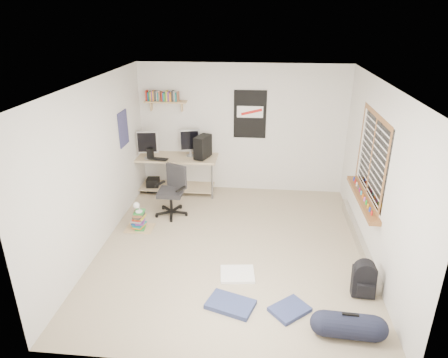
# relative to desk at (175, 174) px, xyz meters

# --- Properties ---
(floor) EXTENTS (4.00, 4.50, 0.01)m
(floor) POSITION_rel_desk_xyz_m (1.31, -2.00, -0.37)
(floor) COLOR gray
(floor) RESTS_ON ground
(ceiling) EXTENTS (4.00, 4.50, 0.01)m
(ceiling) POSITION_rel_desk_xyz_m (1.31, -2.00, 2.14)
(ceiling) COLOR white
(ceiling) RESTS_ON ground
(back_wall) EXTENTS (4.00, 0.01, 2.50)m
(back_wall) POSITION_rel_desk_xyz_m (1.31, 0.25, 0.89)
(back_wall) COLOR silver
(back_wall) RESTS_ON ground
(left_wall) EXTENTS (0.01, 4.50, 2.50)m
(left_wall) POSITION_rel_desk_xyz_m (-0.69, -2.00, 0.89)
(left_wall) COLOR silver
(left_wall) RESTS_ON ground
(right_wall) EXTENTS (0.01, 4.50, 2.50)m
(right_wall) POSITION_rel_desk_xyz_m (3.32, -2.00, 0.89)
(right_wall) COLOR silver
(right_wall) RESTS_ON ground
(desk) EXTENTS (1.83, 1.11, 0.78)m
(desk) POSITION_rel_desk_xyz_m (0.00, 0.00, 0.00)
(desk) COLOR tan
(desk) RESTS_ON floor
(monitor_left) EXTENTS (0.40, 0.16, 0.42)m
(monitor_left) POSITION_rel_desk_xyz_m (-0.44, -0.23, 0.62)
(monitor_left) COLOR #A4A4A9
(monitor_left) RESTS_ON desk
(monitor_right) EXTENTS (0.38, 0.20, 0.41)m
(monitor_right) POSITION_rel_desk_xyz_m (0.34, 0.00, 0.62)
(monitor_right) COLOR #B1B2B7
(monitor_right) RESTS_ON desk
(pc_tower) EXTENTS (0.32, 0.45, 0.42)m
(pc_tower) POSITION_rel_desk_xyz_m (0.60, -0.12, 0.62)
(pc_tower) COLOR black
(pc_tower) RESTS_ON desk
(keyboard) EXTENTS (0.38, 0.18, 0.02)m
(keyboard) POSITION_rel_desk_xyz_m (-0.23, -0.31, 0.42)
(keyboard) COLOR black
(keyboard) RESTS_ON desk
(speaker_left) EXTENTS (0.12, 0.12, 0.20)m
(speaker_left) POSITION_rel_desk_xyz_m (-0.39, -0.27, 0.51)
(speaker_left) COLOR black
(speaker_left) RESTS_ON desk
(speaker_right) EXTENTS (0.12, 0.12, 0.18)m
(speaker_right) POSITION_rel_desk_xyz_m (0.60, -0.04, 0.50)
(speaker_right) COLOR black
(speaker_right) RESTS_ON desk
(office_chair) EXTENTS (0.78, 0.78, 0.90)m
(office_chair) POSITION_rel_desk_xyz_m (0.15, -1.02, 0.12)
(office_chair) COLOR #232325
(office_chair) RESTS_ON floor
(wall_shelf) EXTENTS (0.80, 0.22, 0.24)m
(wall_shelf) POSITION_rel_desk_xyz_m (-0.14, 0.14, 1.42)
(wall_shelf) COLOR tan
(wall_shelf) RESTS_ON back_wall
(poster_back_wall) EXTENTS (0.62, 0.03, 0.92)m
(poster_back_wall) POSITION_rel_desk_xyz_m (1.46, 0.23, 1.19)
(poster_back_wall) COLOR black
(poster_back_wall) RESTS_ON back_wall
(poster_left_wall) EXTENTS (0.02, 0.42, 0.60)m
(poster_left_wall) POSITION_rel_desk_xyz_m (-0.67, -0.80, 1.14)
(poster_left_wall) COLOR navy
(poster_left_wall) RESTS_ON left_wall
(window) EXTENTS (0.10, 1.50, 1.26)m
(window) POSITION_rel_desk_xyz_m (3.26, -1.70, 1.08)
(window) COLOR brown
(window) RESTS_ON right_wall
(baseboard_heater) EXTENTS (0.08, 2.50, 0.18)m
(baseboard_heater) POSITION_rel_desk_xyz_m (3.27, -1.70, -0.28)
(baseboard_heater) COLOR #B7B2A8
(baseboard_heater) RESTS_ON floor
(backpack) EXTENTS (0.30, 0.25, 0.38)m
(backpack) POSITION_rel_desk_xyz_m (3.06, -2.94, -0.16)
(backpack) COLOR black
(backpack) RESTS_ON floor
(duffel_bag) EXTENTS (0.31, 0.31, 0.57)m
(duffel_bag) POSITION_rel_desk_xyz_m (2.75, -3.69, -0.22)
(duffel_bag) COLOR black
(duffel_bag) RESTS_ON floor
(tshirt) EXTENTS (0.50, 0.44, 0.04)m
(tshirt) POSITION_rel_desk_xyz_m (1.44, -2.70, -0.34)
(tshirt) COLOR white
(tshirt) RESTS_ON floor
(jeans_a) EXTENTS (0.65, 0.52, 0.06)m
(jeans_a) POSITION_rel_desk_xyz_m (1.40, -3.33, -0.33)
(jeans_a) COLOR navy
(jeans_a) RESTS_ON floor
(jeans_b) EXTENTS (0.55, 0.54, 0.06)m
(jeans_b) POSITION_rel_desk_xyz_m (2.13, -3.35, -0.34)
(jeans_b) COLOR navy
(jeans_b) RESTS_ON floor
(book_stack) EXTENTS (0.49, 0.44, 0.28)m
(book_stack) POSITION_rel_desk_xyz_m (-0.27, -1.58, -0.21)
(book_stack) COLOR olive
(book_stack) RESTS_ON floor
(desk_lamp) EXTENTS (0.12, 0.19, 0.19)m
(desk_lamp) POSITION_rel_desk_xyz_m (-0.25, -1.60, 0.02)
(desk_lamp) COLOR white
(desk_lamp) RESTS_ON book_stack
(subwoofer) EXTENTS (0.26, 0.26, 0.27)m
(subwoofer) POSITION_rel_desk_xyz_m (-0.44, -0.08, -0.22)
(subwoofer) COLOR black
(subwoofer) RESTS_ON floor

